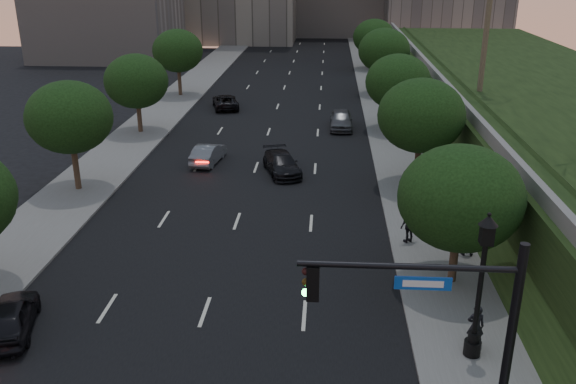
# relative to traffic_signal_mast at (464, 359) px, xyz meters

# --- Properties ---
(road_surface) EXTENTS (16.00, 140.00, 0.02)m
(road_surface) POSITION_rel_traffic_signal_mast_xyz_m (-8.37, 32.49, -3.66)
(road_surface) COLOR black
(road_surface) RESTS_ON ground
(sidewalk_right) EXTENTS (4.50, 140.00, 0.15)m
(sidewalk_right) POSITION_rel_traffic_signal_mast_xyz_m (1.88, 32.49, -3.60)
(sidewalk_right) COLOR slate
(sidewalk_right) RESTS_ON ground
(sidewalk_left) EXTENTS (4.50, 140.00, 0.15)m
(sidewalk_left) POSITION_rel_traffic_signal_mast_xyz_m (-18.62, 32.49, -3.60)
(sidewalk_left) COLOR slate
(sidewalk_left) RESTS_ON ground
(embankment) EXTENTS (18.00, 90.00, 4.00)m
(embankment) POSITION_rel_traffic_signal_mast_xyz_m (13.63, 30.49, -1.67)
(embankment) COLOR black
(embankment) RESTS_ON ground
(parapet_wall) EXTENTS (0.35, 90.00, 0.70)m
(parapet_wall) POSITION_rel_traffic_signal_mast_xyz_m (5.13, 30.49, 0.68)
(parapet_wall) COLOR slate
(parapet_wall) RESTS_ON embankment
(office_block_filler) EXTENTS (18.00, 16.00, 14.00)m
(office_block_filler) POSITION_rel_traffic_signal_mast_xyz_m (-34.37, 72.49, 3.33)
(office_block_filler) COLOR #A6A098
(office_block_filler) RESTS_ON ground
(tree_right_a) EXTENTS (5.20, 5.20, 6.24)m
(tree_right_a) POSITION_rel_traffic_signal_mast_xyz_m (1.93, 10.49, 0.35)
(tree_right_a) COLOR #38281C
(tree_right_a) RESTS_ON ground
(tree_right_b) EXTENTS (5.20, 5.20, 6.74)m
(tree_right_b) POSITION_rel_traffic_signal_mast_xyz_m (1.93, 22.49, 0.84)
(tree_right_b) COLOR #38281C
(tree_right_b) RESTS_ON ground
(tree_right_c) EXTENTS (5.20, 5.20, 6.24)m
(tree_right_c) POSITION_rel_traffic_signal_mast_xyz_m (1.93, 35.49, 0.35)
(tree_right_c) COLOR #38281C
(tree_right_c) RESTS_ON ground
(tree_right_d) EXTENTS (5.20, 5.20, 6.74)m
(tree_right_d) POSITION_rel_traffic_signal_mast_xyz_m (1.93, 49.49, 0.84)
(tree_right_d) COLOR #38281C
(tree_right_d) RESTS_ON ground
(tree_right_e) EXTENTS (5.20, 5.20, 6.24)m
(tree_right_e) POSITION_rel_traffic_signal_mast_xyz_m (1.93, 64.49, 0.35)
(tree_right_e) COLOR #38281C
(tree_right_e) RESTS_ON ground
(tree_left_b) EXTENTS (5.00, 5.00, 6.71)m
(tree_left_b) POSITION_rel_traffic_signal_mast_xyz_m (-18.67, 20.49, 0.90)
(tree_left_b) COLOR #38281C
(tree_left_b) RESTS_ON ground
(tree_left_c) EXTENTS (5.00, 5.00, 6.34)m
(tree_left_c) POSITION_rel_traffic_signal_mast_xyz_m (-18.67, 33.49, 0.53)
(tree_left_c) COLOR #38281C
(tree_left_c) RESTS_ON ground
(tree_left_d) EXTENTS (5.00, 5.00, 6.71)m
(tree_left_d) POSITION_rel_traffic_signal_mast_xyz_m (-18.67, 47.49, 0.90)
(tree_left_d) COLOR #38281C
(tree_left_d) RESTS_ON ground
(traffic_signal_mast) EXTENTS (5.68, 0.56, 7.00)m
(traffic_signal_mast) POSITION_rel_traffic_signal_mast_xyz_m (0.00, 0.00, 0.00)
(traffic_signal_mast) COLOR black
(traffic_signal_mast) RESTS_ON ground
(street_lamp) EXTENTS (0.64, 0.64, 5.62)m
(street_lamp) POSITION_rel_traffic_signal_mast_xyz_m (1.66, 5.17, -1.04)
(street_lamp) COLOR black
(street_lamp) RESTS_ON ground
(sedan_near_left) EXTENTS (2.71, 4.39, 1.40)m
(sedan_near_left) POSITION_rel_traffic_signal_mast_xyz_m (-15.37, 5.61, -2.97)
(sedan_near_left) COLOR black
(sedan_near_left) RESTS_ON ground
(sedan_mid_left) EXTENTS (1.96, 4.28, 1.36)m
(sedan_mid_left) POSITION_rel_traffic_signal_mast_xyz_m (-11.77, 26.28, -2.99)
(sedan_mid_left) COLOR slate
(sedan_mid_left) RESTS_ON ground
(sedan_far_left) EXTENTS (3.27, 5.08, 1.30)m
(sedan_far_left) POSITION_rel_traffic_signal_mast_xyz_m (-13.21, 42.49, -3.02)
(sedan_far_left) COLOR black
(sedan_far_left) RESTS_ON ground
(sedan_near_right) EXTENTS (3.20, 4.99, 1.35)m
(sedan_near_right) POSITION_rel_traffic_signal_mast_xyz_m (-6.54, 24.45, -3.00)
(sedan_near_right) COLOR black
(sedan_near_right) RESTS_ON ground
(sedan_far_right) EXTENTS (1.87, 4.60, 1.56)m
(sedan_far_right) POSITION_rel_traffic_signal_mast_xyz_m (-2.48, 35.91, -2.89)
(sedan_far_right) COLOR #505256
(sedan_far_right) RESTS_ON ground
(pedestrian_a) EXTENTS (0.62, 0.41, 1.70)m
(pedestrian_a) POSITION_rel_traffic_signal_mast_xyz_m (1.82, 5.65, -2.67)
(pedestrian_a) COLOR black
(pedestrian_a) RESTS_ON sidewalk_right
(pedestrian_b) EXTENTS (0.83, 0.70, 1.53)m
(pedestrian_b) POSITION_rel_traffic_signal_mast_xyz_m (3.03, 13.05, -2.76)
(pedestrian_b) COLOR black
(pedestrian_b) RESTS_ON sidewalk_right
(pedestrian_c) EXTENTS (1.12, 0.89, 1.77)m
(pedestrian_c) POSITION_rel_traffic_signal_mast_xyz_m (0.51, 14.22, -2.64)
(pedestrian_c) COLOR black
(pedestrian_c) RESTS_ON sidewalk_right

